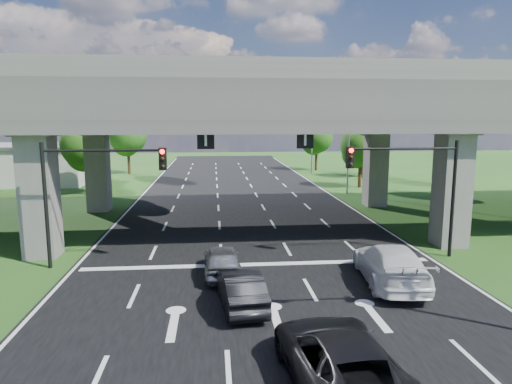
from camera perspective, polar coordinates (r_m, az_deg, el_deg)
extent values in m
plane|color=#224416|center=(19.29, 1.40, -12.34)|extent=(160.00, 160.00, 0.00)
cube|color=black|center=(28.78, -0.94, -5.04)|extent=(18.00, 120.00, 0.03)
cube|color=#3D3A37|center=(29.92, -1.28, 10.93)|extent=(80.00, 15.00, 2.00)
cube|color=slate|center=(22.81, 0.05, 15.28)|extent=(80.00, 0.50, 1.00)
cube|color=slate|center=(37.22, -2.10, 12.89)|extent=(80.00, 0.50, 1.00)
cube|color=slate|center=(25.67, -25.49, 0.27)|extent=(1.60, 1.60, 7.00)
cube|color=slate|center=(37.08, -19.18, 3.12)|extent=(1.60, 1.60, 7.00)
cube|color=slate|center=(27.43, 23.31, 0.93)|extent=(1.60, 1.60, 7.00)
cube|color=slate|center=(38.32, 14.75, 3.50)|extent=(1.60, 1.60, 7.00)
cube|color=black|center=(22.85, -6.30, 6.42)|extent=(0.85, 0.06, 0.85)
cube|color=black|center=(23.31, 6.16, 6.48)|extent=(0.85, 0.06, 0.85)
cylinder|color=black|center=(25.30, 23.40, -0.86)|extent=(0.18, 0.18, 6.00)
cylinder|color=black|center=(23.80, 17.96, 5.17)|extent=(5.50, 0.12, 0.12)
cube|color=black|center=(22.71, 11.68, 4.25)|extent=(0.35, 0.28, 1.05)
sphere|color=#FF0C05|center=(22.53, 11.83, 5.10)|extent=(0.22, 0.22, 0.22)
cylinder|color=black|center=(23.55, -24.78, -1.64)|extent=(0.18, 0.18, 6.00)
cylinder|color=black|center=(22.47, -18.57, 4.94)|extent=(5.50, 0.12, 0.12)
cube|color=black|center=(21.85, -11.58, 4.07)|extent=(0.35, 0.28, 1.05)
sphere|color=#FF0C05|center=(21.67, -11.65, 4.95)|extent=(0.22, 0.22, 0.22)
cylinder|color=gray|center=(43.74, 11.52, 6.25)|extent=(0.16, 0.16, 10.00)
cylinder|color=gray|center=(43.36, 9.78, 12.49)|extent=(3.00, 0.10, 0.10)
cube|color=gray|center=(42.99, 7.80, 12.44)|extent=(0.60, 0.25, 0.18)
cylinder|color=gray|center=(59.22, 7.03, 7.07)|extent=(0.16, 0.16, 10.00)
cylinder|color=gray|center=(58.94, 5.67, 11.66)|extent=(3.00, 0.10, 0.10)
cube|color=gray|center=(58.68, 4.20, 11.59)|extent=(0.60, 0.25, 0.18)
cylinder|color=black|center=(45.73, -20.35, 1.77)|extent=(0.36, 0.36, 3.30)
sphere|color=#214F15|center=(45.47, -20.56, 5.52)|extent=(4.50, 4.50, 4.50)
sphere|color=#214F15|center=(45.02, -20.26, 7.23)|extent=(3.60, 3.60, 3.60)
sphere|color=#214F15|center=(45.99, -20.73, 4.42)|extent=(3.30, 3.30, 3.30)
cylinder|color=black|center=(54.21, -21.25, 2.55)|extent=(0.36, 0.36, 2.86)
sphere|color=#214F15|center=(54.00, -21.41, 5.29)|extent=(3.90, 3.90, 3.90)
sphere|color=#214F15|center=(53.55, -21.15, 6.53)|extent=(3.12, 3.12, 3.12)
sphere|color=#214F15|center=(54.52, -21.55, 4.49)|extent=(2.86, 2.86, 2.86)
cylinder|color=black|center=(61.04, -15.61, 3.81)|extent=(0.36, 0.36, 3.52)
sphere|color=#214F15|center=(60.84, -15.74, 6.82)|extent=(4.80, 4.80, 4.80)
sphere|color=#214F15|center=(60.44, -15.47, 8.18)|extent=(3.84, 3.84, 3.84)
sphere|color=#214F15|center=(61.33, -15.91, 5.93)|extent=(3.52, 3.52, 3.52)
cylinder|color=black|center=(48.57, 12.86, 2.38)|extent=(0.36, 0.36, 3.08)
sphere|color=#214F15|center=(48.33, 12.98, 5.67)|extent=(4.20, 4.20, 4.20)
sphere|color=#214F15|center=(48.12, 13.60, 7.14)|extent=(3.36, 3.36, 3.36)
sphere|color=#214F15|center=(48.67, 12.46, 4.72)|extent=(3.08, 3.08, 3.08)
cylinder|color=black|center=(57.07, 13.23, 3.23)|extent=(0.36, 0.36, 2.86)
sphere|color=#214F15|center=(56.88, 13.33, 5.83)|extent=(3.90, 3.90, 3.90)
sphere|color=#214F15|center=(56.67, 13.86, 6.99)|extent=(3.12, 3.12, 3.12)
sphere|color=#214F15|center=(57.21, 12.89, 5.08)|extent=(2.86, 2.86, 2.86)
cylinder|color=black|center=(63.65, 7.53, 4.18)|extent=(0.36, 0.36, 3.30)
sphere|color=#214F15|center=(63.46, 7.59, 6.88)|extent=(4.50, 4.50, 4.50)
sphere|color=#214F15|center=(63.23, 8.03, 8.08)|extent=(3.60, 3.60, 3.60)
sphere|color=#214F15|center=(63.83, 7.23, 6.09)|extent=(3.30, 3.30, 3.30)
imported|color=#94959B|center=(20.95, -4.23, -8.50)|extent=(1.71, 4.09, 1.39)
imported|color=black|center=(17.58, -1.91, -12.03)|extent=(1.88, 4.28, 1.37)
imported|color=silver|center=(20.72, 16.43, -8.63)|extent=(2.98, 6.01, 1.68)
imported|color=black|center=(12.85, 10.54, -20.02)|extent=(3.10, 5.96, 1.61)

